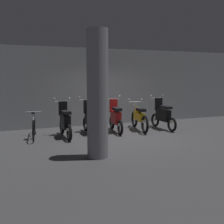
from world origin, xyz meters
TOP-DOWN VIEW (x-y plane):
  - ground_plane at (0.00, 0.00)m, footprint 80.00×80.00m
  - back_wall at (0.00, 2.58)m, footprint 16.00×0.30m
  - motorbike_slot_0 at (-1.90, 0.58)m, footprint 0.59×1.68m
  - motorbike_slot_1 at (-0.95, 0.80)m, footprint 0.59×1.68m
  - motorbike_slot_2 at (0.01, 0.80)m, footprint 0.59×1.68m
  - motorbike_slot_3 at (0.95, 0.77)m, footprint 0.59×1.94m
  - motorbike_slot_4 at (1.90, 0.64)m, footprint 0.59×1.68m
  - bicycle at (-2.88, 0.81)m, footprint 0.50×1.72m
  - support_pillar at (-1.62, -1.99)m, footprint 0.52×0.52m

SIDE VIEW (x-z plane):
  - ground_plane at x=0.00m, z-range 0.00..0.00m
  - bicycle at x=-2.88m, z-range -0.08..0.80m
  - motorbike_slot_3 at x=0.95m, z-range -0.08..1.07m
  - motorbike_slot_0 at x=-1.90m, z-range -0.12..1.17m
  - motorbike_slot_1 at x=-0.95m, z-range -0.12..1.17m
  - motorbike_slot_2 at x=0.01m, z-range -0.12..1.17m
  - motorbike_slot_4 at x=1.90m, z-range -0.12..1.17m
  - back_wall at x=0.00m, z-range 0.00..3.14m
  - support_pillar at x=-1.62m, z-range 0.00..3.14m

